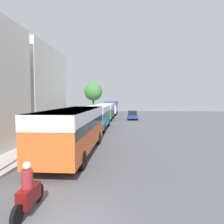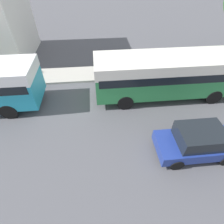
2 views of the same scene
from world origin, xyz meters
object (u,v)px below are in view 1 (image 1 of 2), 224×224
object	(u,v)px
bus_lead	(74,125)
car_crossing	(132,115)
bus_following	(97,114)
bus_third_in_line	(106,109)
motorcycle_behind_lead	(28,193)
bus_rear	(112,106)
pedestrian_near_curb	(71,120)

from	to	relation	value
bus_lead	car_crossing	distance (m)	24.77
bus_lead	bus_following	world-z (taller)	bus_lead
bus_following	bus_third_in_line	world-z (taller)	bus_following
motorcycle_behind_lead	bus_rear	bearing A→B (deg)	90.59
bus_rear	car_crossing	size ratio (longest dim) A/B	2.60
bus_lead	motorcycle_behind_lead	bearing A→B (deg)	-87.42
bus_lead	motorcycle_behind_lead	world-z (taller)	bus_lead
car_crossing	bus_rear	bearing A→B (deg)	111.42
bus_rear	bus_lead	bearing A→B (deg)	-89.83
motorcycle_behind_lead	bus_following	bearing A→B (deg)	91.41
motorcycle_behind_lead	pedestrian_near_curb	distance (m)	21.97
bus_lead	car_crossing	bearing A→B (deg)	79.63
bus_third_in_line	bus_rear	world-z (taller)	bus_rear
bus_third_in_line	motorcycle_behind_lead	size ratio (longest dim) A/B	4.15
motorcycle_behind_lead	bus_lead	bearing A→B (deg)	92.58
bus_following	bus_rear	world-z (taller)	bus_rear
bus_following	car_crossing	size ratio (longest dim) A/B	2.39
bus_rear	motorcycle_behind_lead	bearing A→B (deg)	-89.41
car_crossing	pedestrian_near_curb	xyz separation A→B (m)	(-8.31, -10.44, 0.14)
motorcycle_behind_lead	car_crossing	bearing A→B (deg)	82.68
motorcycle_behind_lead	car_crossing	world-z (taller)	motorcycle_behind_lead
bus_following	bus_third_in_line	distance (m)	12.57
bus_lead	bus_third_in_line	size ratio (longest dim) A/B	1.13
bus_lead	pedestrian_near_curb	xyz separation A→B (m)	(-3.86, 13.90, -1.02)
bus_following	motorcycle_behind_lead	world-z (taller)	bus_following
bus_following	bus_third_in_line	bearing A→B (deg)	90.56
bus_rear	car_crossing	xyz separation A→B (m)	(4.56, -11.62, -1.22)
bus_lead	bus_rear	xyz separation A→B (m)	(-0.10, 35.96, 0.06)
bus_lead	pedestrian_near_curb	size ratio (longest dim) A/B	6.57
bus_lead	bus_third_in_line	distance (m)	24.34
pedestrian_near_curb	bus_lead	bearing A→B (deg)	-74.49
bus_following	car_crossing	world-z (taller)	bus_following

